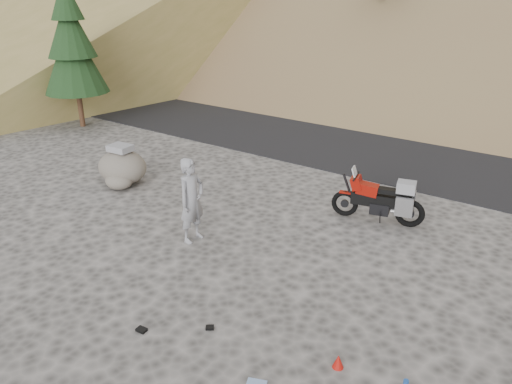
% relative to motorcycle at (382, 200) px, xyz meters
% --- Properties ---
extents(ground, '(140.00, 140.00, 0.00)m').
position_rel_motorcycle_xyz_m(ground, '(-0.81, -3.42, -0.51)').
color(ground, '#3F3D3A').
rests_on(ground, ground).
extents(road, '(120.00, 7.00, 0.05)m').
position_rel_motorcycle_xyz_m(road, '(-0.81, 5.58, -0.51)').
color(road, black).
rests_on(road, ground).
extents(conifer_verge, '(2.20, 2.20, 5.04)m').
position_rel_motorcycle_xyz_m(conifer_verge, '(-11.81, 1.08, 2.38)').
color(conifer_verge, '#3B2515').
rests_on(conifer_verge, ground).
extents(motorcycle, '(1.98, 0.86, 1.20)m').
position_rel_motorcycle_xyz_m(motorcycle, '(0.00, 0.00, 0.00)').
color(motorcycle, black).
rests_on(motorcycle, ground).
extents(man, '(0.42, 0.64, 1.74)m').
position_rel_motorcycle_xyz_m(man, '(-2.77, -2.98, -0.51)').
color(man, gray).
rests_on(man, ground).
extents(boulder, '(1.46, 1.29, 1.04)m').
position_rel_motorcycle_xyz_m(boulder, '(-6.35, -1.73, -0.06)').
color(boulder, '#57514B').
rests_on(boulder, ground).
extents(small_rock, '(0.91, 0.87, 0.43)m').
position_rel_motorcycle_xyz_m(small_rock, '(-6.12, -2.06, -0.29)').
color(small_rock, '#57514B').
rests_on(small_rock, ground).
extents(gear_funnel, '(0.17, 0.17, 0.20)m').
position_rel_motorcycle_xyz_m(gear_funnel, '(1.29, -4.57, -0.41)').
color(gear_funnel, '#AE120B').
rests_on(gear_funnel, ground).
extents(gear_glove_a, '(0.17, 0.13, 0.04)m').
position_rel_motorcycle_xyz_m(gear_glove_a, '(-1.47, -5.60, -0.49)').
color(gear_glove_a, black).
rests_on(gear_glove_a, ground).
extents(gear_glove_b, '(0.16, 0.15, 0.04)m').
position_rel_motorcycle_xyz_m(gear_glove_b, '(-0.67, -4.96, -0.49)').
color(gear_glove_b, black).
rests_on(gear_glove_b, ground).
extents(gear_blue_cloth, '(0.31, 0.27, 0.01)m').
position_rel_motorcycle_xyz_m(gear_blue_cloth, '(0.57, -5.48, -0.51)').
color(gear_blue_cloth, '#85A1CE').
rests_on(gear_blue_cloth, ground).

